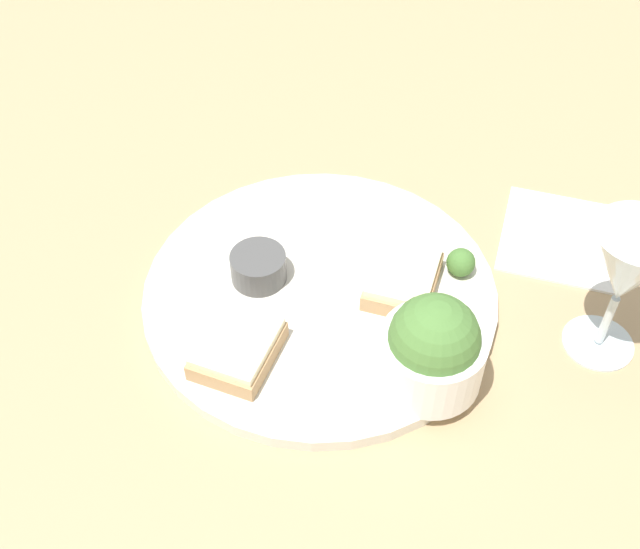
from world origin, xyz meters
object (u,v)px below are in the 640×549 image
(cheese_toast_far, at_px, (238,348))
(cheese_toast_near, at_px, (403,279))
(sauce_ramekin, at_px, (259,263))
(wine_glass, at_px, (627,271))
(salad_bowl, at_px, (433,348))
(napkin, at_px, (562,237))

(cheese_toast_far, bearing_deg, cheese_toast_near, -47.62)
(sauce_ramekin, height_order, cheese_toast_far, sauce_ramekin)
(cheese_toast_near, relative_size, cheese_toast_far, 0.98)
(sauce_ramekin, bearing_deg, wine_glass, -89.65)
(salad_bowl, height_order, napkin, salad_bowl)
(sauce_ramekin, distance_m, cheese_toast_near, 0.14)
(salad_bowl, height_order, sauce_ramekin, salad_bowl)
(cheese_toast_near, height_order, wine_glass, wine_glass)
(salad_bowl, bearing_deg, cheese_toast_far, 96.39)
(wine_glass, distance_m, napkin, 0.17)
(cheese_toast_far, bearing_deg, salad_bowl, -83.61)
(salad_bowl, height_order, cheese_toast_far, salad_bowl)
(cheese_toast_near, bearing_deg, cheese_toast_far, 132.38)
(salad_bowl, bearing_deg, napkin, -26.80)
(cheese_toast_near, bearing_deg, sauce_ramekin, 96.68)
(sauce_ramekin, xyz_separation_m, napkin, (0.14, -0.29, -0.03))
(salad_bowl, distance_m, cheese_toast_far, 0.17)
(cheese_toast_near, xyz_separation_m, napkin, (0.12, -0.15, -0.02))
(salad_bowl, xyz_separation_m, cheese_toast_near, (0.10, 0.04, -0.03))
(cheese_toast_near, bearing_deg, napkin, -51.51)
(cheese_toast_far, distance_m, napkin, 0.37)
(wine_glass, bearing_deg, napkin, 15.96)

